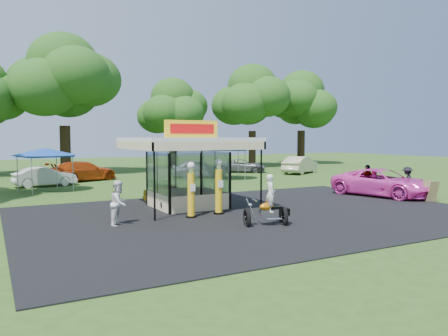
{
  "coord_description": "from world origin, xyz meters",
  "views": [
    {
      "loc": [
        -10.37,
        -14.16,
        3.38
      ],
      "look_at": [
        -0.54,
        4.0,
        1.93
      ],
      "focal_mm": 35.0,
      "sensor_mm": 36.0,
      "label": 1
    }
  ],
  "objects": [
    {
      "name": "bg_car_b",
      "position": [
        -3.94,
        20.71,
        0.77
      ],
      "size": [
        5.75,
        3.97,
        1.54
      ],
      "primitive_type": "imported",
      "rotation": [
        0.0,
        0.0,
        1.95
      ],
      "color": "#BA3F0E",
      "rests_on": "ground"
    },
    {
      "name": "spectator_west",
      "position": [
        -6.02,
        2.34,
        0.87
      ],
      "size": [
        1.04,
        1.07,
        1.74
      ],
      "primitive_type": "imported",
      "rotation": [
        0.0,
        0.0,
        0.9
      ],
      "color": "white",
      "rests_on": "ground"
    },
    {
      "name": "bg_car_e",
      "position": [
        15.39,
        18.39,
        0.81
      ],
      "size": [
        5.15,
        3.92,
        1.63
      ],
      "primitive_type": "imported",
      "rotation": [
        0.0,
        0.0,
        2.08
      ],
      "color": "#C4BB96",
      "rests_on": "ground"
    },
    {
      "name": "oak_far_e",
      "position": [
        16.45,
        28.56,
        7.33
      ],
      "size": [
        9.65,
        9.65,
        11.49
      ],
      "color": "black",
      "rests_on": "ground"
    },
    {
      "name": "bg_car_c",
      "position": [
        5.18,
        19.03,
        0.78
      ],
      "size": [
        4.95,
        3.26,
        1.57
      ],
      "primitive_type": "imported",
      "rotation": [
        0.0,
        0.0,
        1.24
      ],
      "color": "#B6B5BA",
      "rests_on": "ground"
    },
    {
      "name": "oak_far_c",
      "position": [
        -4.08,
        28.34,
        8.02
      ],
      "size": [
        10.72,
        10.72,
        12.64
      ],
      "color": "black",
      "rests_on": "ground"
    },
    {
      "name": "gas_pump_left",
      "position": [
        -2.96,
        2.42,
        1.13
      ],
      "size": [
        0.44,
        0.44,
        2.37
      ],
      "color": "black",
      "rests_on": "ground"
    },
    {
      "name": "tent_east",
      "position": [
        6.58,
        16.94,
        2.65
      ],
      "size": [
        4.19,
        4.19,
        2.93
      ],
      "rotation": [
        0.0,
        0.0,
        -0.32
      ],
      "color": "gray",
      "rests_on": "ground"
    },
    {
      "name": "pink_sedan",
      "position": [
        9.46,
        3.39,
        0.79
      ],
      "size": [
        3.82,
        6.13,
        1.58
      ],
      "primitive_type": "imported",
      "rotation": [
        0.0,
        0.0,
        0.22
      ],
      "color": "#FE45C3",
      "rests_on": "ground"
    },
    {
      "name": "oak_far_d",
      "position": [
        7.41,
        30.36,
        6.12
      ],
      "size": [
        8.07,
        8.07,
        9.61
      ],
      "color": "black",
      "rests_on": "ground"
    },
    {
      "name": "spectator_east_a",
      "position": [
        11.03,
        2.97,
        0.84
      ],
      "size": [
        1.23,
        1.19,
        1.69
      ],
      "primitive_type": "imported",
      "rotation": [
        0.0,
        0.0,
        3.86
      ],
      "color": "black",
      "rests_on": "ground"
    },
    {
      "name": "bg_car_a",
      "position": [
        -6.99,
        18.16,
        0.68
      ],
      "size": [
        4.26,
        2.0,
        1.35
      ],
      "primitive_type": "imported",
      "rotation": [
        0.0,
        0.0,
        1.72
      ],
      "color": "white",
      "rests_on": "ground"
    },
    {
      "name": "a_frame_sign",
      "position": [
        10.01,
        0.66,
        0.56
      ],
      "size": [
        0.65,
        0.63,
        1.11
      ],
      "rotation": [
        0.0,
        0.0,
        -0.13
      ],
      "color": "#593819",
      "rests_on": "ground"
    },
    {
      "name": "ground",
      "position": [
        0.0,
        0.0,
        0.0
      ],
      "size": [
        120.0,
        120.0,
        0.0
      ],
      "primitive_type": "plane",
      "color": "#2E4C18",
      "rests_on": "ground"
    },
    {
      "name": "gas_station_kiosk",
      "position": [
        -2.0,
        4.99,
        1.78
      ],
      "size": [
        5.4,
        5.4,
        4.18
      ],
      "color": "white",
      "rests_on": "ground"
    },
    {
      "name": "spectator_east_b",
      "position": [
        9.74,
        4.76,
        0.87
      ],
      "size": [
        1.1,
        0.68,
        1.74
      ],
      "primitive_type": "imported",
      "rotation": [
        0.0,
        0.0,
        3.41
      ],
      "color": "gray",
      "rests_on": "ground"
    },
    {
      "name": "gas_pump_right",
      "position": [
        -1.55,
        2.62,
        1.19
      ],
      "size": [
        0.46,
        0.46,
        2.48
      ],
      "color": "black",
      "rests_on": "ground"
    },
    {
      "name": "tent_west",
      "position": [
        -7.26,
        15.24,
        2.47
      ],
      "size": [
        3.9,
        3.9,
        2.73
      ],
      "rotation": [
        0.0,
        0.0,
        0.26
      ],
      "color": "gray",
      "rests_on": "ground"
    },
    {
      "name": "oak_far_f",
      "position": [
        25.02,
        30.44,
        7.46
      ],
      "size": [
        9.65,
        9.65,
        11.62
      ],
      "color": "black",
      "rests_on": "ground"
    },
    {
      "name": "motorcycle",
      "position": [
        -1.02,
        -0.48,
        0.8
      ],
      "size": [
        1.82,
        1.26,
        2.06
      ],
      "rotation": [
        0.0,
        0.0,
        -0.31
      ],
      "color": "black",
      "rests_on": "ground"
    },
    {
      "name": "asphalt_apron",
      "position": [
        0.0,
        2.0,
        0.02
      ],
      "size": [
        20.0,
        14.0,
        0.04
      ],
      "primitive_type": "cube",
      "color": "black",
      "rests_on": "ground"
    },
    {
      "name": "kiosk_car",
      "position": [
        -2.0,
        7.2,
        0.48
      ],
      "size": [
        2.82,
        1.13,
        0.96
      ],
      "primitive_type": "imported",
      "rotation": [
        0.0,
        0.0,
        1.57
      ],
      "color": "yellow",
      "rests_on": "ground"
    },
    {
      "name": "spare_tires",
      "position": [
        -3.2,
        4.4,
        0.32
      ],
      "size": [
        0.76,
        0.47,
        0.65
      ],
      "rotation": [
        0.0,
        0.0,
        -0.11
      ],
      "color": "black",
      "rests_on": "ground"
    },
    {
      "name": "bg_car_d",
      "position": [
        11.32,
        22.21,
        0.64
      ],
      "size": [
        5.01,
        4.31,
        1.28
      ],
      "primitive_type": "imported",
      "rotation": [
        0.0,
        0.0,
        0.99
      ],
      "color": "#5F6062",
      "rests_on": "ground"
    }
  ]
}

